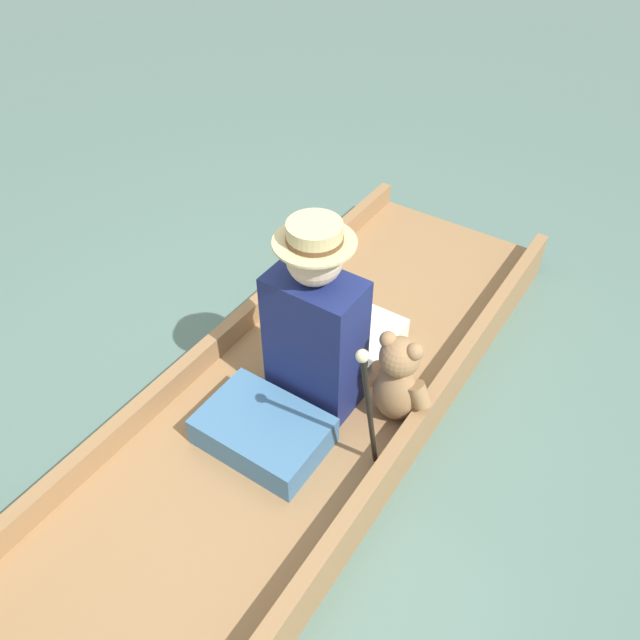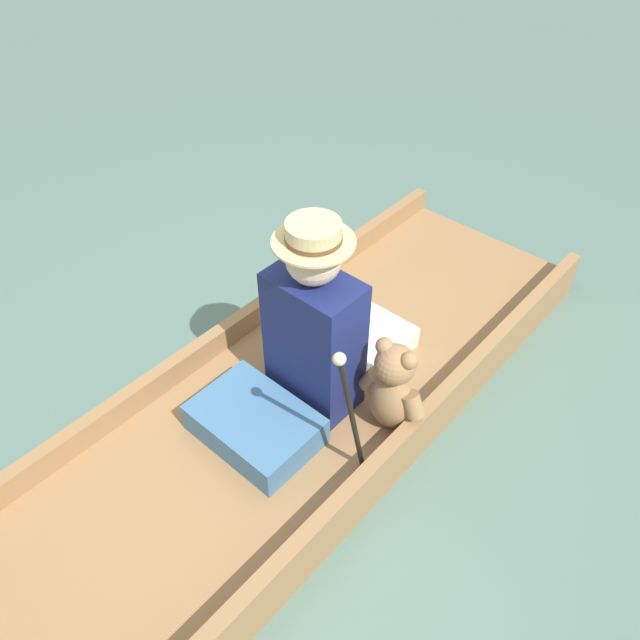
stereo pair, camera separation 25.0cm
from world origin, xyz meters
TOP-DOWN VIEW (x-y plane):
  - ground_plane at (0.00, 0.00)m, footprint 16.00×16.00m
  - punt_boat at (0.00, 0.00)m, footprint 1.06×3.26m
  - seat_cushion at (0.00, -0.29)m, footprint 0.51×0.35m
  - seated_person at (0.03, 0.11)m, footprint 0.38×0.71m
  - teddy_bear at (0.37, 0.14)m, footprint 0.32×0.19m
  - wine_glass at (-0.28, 0.42)m, footprint 0.10×0.10m
  - walking_cane at (0.43, -0.21)m, footprint 0.04×0.20m

SIDE VIEW (x-z plane):
  - ground_plane at x=0.00m, z-range 0.00..0.00m
  - punt_boat at x=0.00m, z-range -0.05..0.22m
  - seat_cushion at x=0.00m, z-range 0.15..0.29m
  - wine_glass at x=-0.28m, z-range 0.17..0.27m
  - teddy_bear at x=0.37m, z-range 0.13..0.59m
  - seated_person at x=0.03m, z-range 0.05..0.95m
  - walking_cane at x=0.43m, z-range 0.22..0.99m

